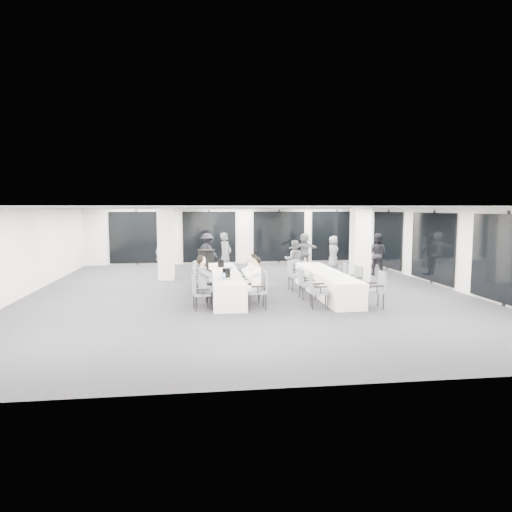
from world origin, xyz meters
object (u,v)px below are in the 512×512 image
Objects in this scene: chair_main_right_mid at (253,280)px; chair_side_right_far at (341,274)px; chair_side_left_near at (316,288)px; ice_bucket_near at (226,273)px; ice_bucket_far at (221,263)px; chair_side_left_mid at (305,282)px; chair_side_left_far at (294,273)px; chair_main_left_far at (198,272)px; chair_main_right_far at (245,272)px; standing_guest_f at (304,247)px; chair_main_left_near at (199,291)px; standing_guest_a at (225,252)px; chair_main_left_second at (199,288)px; chair_side_right_mid at (355,279)px; standing_guest_e at (333,250)px; chair_main_left_mid at (198,281)px; chair_main_right_fourth at (249,274)px; standing_guest_g at (163,250)px; chair_main_right_near at (260,288)px; banquet_table_side at (326,283)px; chair_main_right_second at (255,286)px; standing_guest_b at (294,257)px; chair_side_right_near at (377,287)px; banquet_table_main at (225,284)px; cocktail_table at (206,262)px; standing_guest_h at (377,252)px; standing_guest_c at (207,249)px; chair_main_left_fourth at (198,277)px.

chair_main_right_mid reaches higher than chair_side_right_far.
chair_main_right_mid is at bearing -130.69° from chair_side_left_near.
ice_bucket_near is 1.07× the size of ice_bucket_far.
chair_side_left_mid is 0.93× the size of chair_side_left_far.
chair_main_left_far is 1.66m from chair_main_right_far.
standing_guest_f is at bearing 147.22° from chair_main_left_far.
chair_main_left_near is at bearing 11.15° from chair_main_left_far.
standing_guest_a is at bearing 160.81° from chair_main_left_near.
chair_side_right_mid is (4.88, 0.74, 0.03)m from chair_main_left_second.
standing_guest_e reaches higher than chair_side_right_mid.
chair_main_left_mid is at bearing 144.73° from standing_guest_e.
chair_side_left_near is 1.33m from chair_side_left_mid.
chair_main_right_fourth is 0.49× the size of standing_guest_g.
standing_guest_a is at bearing -153.23° from chair_side_left_far.
chair_main_left_far is 0.89× the size of chair_main_right_near.
chair_main_right_mid is at bearing 123.42° from chair_side_right_far.
chair_main_right_second is (-2.40, -0.94, 0.12)m from banquet_table_side.
chair_main_right_mid is 0.47× the size of standing_guest_g.
chair_side_right_near is at bearing 105.59° from standing_guest_b.
chair_side_left_near is at bearing -42.22° from banquet_table_main.
chair_main_right_mid reaches higher than banquet_table_side.
cocktail_table reaches higher than chair_side_right_mid.
chair_side_right_far is at bearing -92.25° from chair_main_right_fourth.
chair_main_left_near is 9.22m from standing_guest_h.
standing_guest_h reaches higher than standing_guest_e.
chair_side_left_far is at bearing 115.50° from chair_main_left_mid.
standing_guest_c is (-4.45, 5.83, 0.41)m from chair_side_right_far.
banquet_table_side is 2.59m from chair_main_right_fourth.
chair_side_left_far reaches higher than chair_side_left_mid.
standing_guest_f is (0.19, 7.61, 0.36)m from chair_side_right_mid.
standing_guest_a is at bearing 167.33° from chair_main_left_fourth.
chair_main_right_far is 6.34m from standing_guest_f.
chair_main_right_mid reaches higher than chair_main_left_fourth.
chair_main_right_mid is (1.67, -0.02, 0.00)m from chair_main_left_mid.
standing_guest_c is 6.80× the size of ice_bucket_near.
standing_guest_a reaches higher than banquet_table_main.
chair_side_right_mid is (1.67, -1.29, -0.03)m from chair_side_left_far.
standing_guest_b is at bearing -43.53° from chair_main_right_fourth.
chair_main_right_fourth is at bearing 139.24° from chair_main_left_near.
chair_side_right_mid is 0.52× the size of standing_guest_f.
chair_main_right_near is at bearing -143.06° from banquet_table_side.
chair_main_right_near is at bearing 77.50° from chair_main_left_near.
chair_main_left_second is 3.27× the size of ice_bucket_near.
chair_side_right_mid is at bearing 177.80° from standing_guest_e.
chair_side_left_far is 0.55× the size of standing_guest_c.
chair_main_right_near reaches higher than chair_main_right_fourth.
chair_side_right_near is 0.59× the size of standing_guest_b.
standing_guest_c is at bearing -176.65° from chair_main_left_mid.
banquet_table_side is 5.27m from standing_guest_a.
standing_guest_h is (6.98, -1.25, 0.46)m from cocktail_table.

